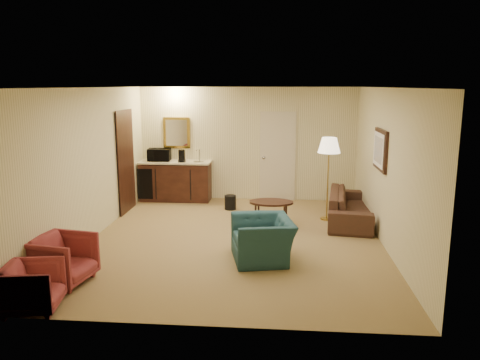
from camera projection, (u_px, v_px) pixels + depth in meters
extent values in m
plane|color=olive|center=(235.00, 239.00, 8.14)|extent=(6.00, 6.00, 0.00)
cube|color=beige|center=(248.00, 144.00, 10.81)|extent=(5.00, 0.02, 2.60)
cube|color=beige|center=(92.00, 164.00, 8.09)|extent=(0.02, 6.00, 2.60)
cube|color=beige|center=(387.00, 168.00, 7.67)|extent=(0.02, 6.00, 2.60)
cube|color=white|center=(235.00, 88.00, 7.62)|extent=(5.00, 6.00, 0.02)
cube|color=beige|center=(278.00, 156.00, 10.78)|extent=(0.82, 0.06, 2.05)
cube|color=black|center=(126.00, 162.00, 9.79)|extent=(0.06, 0.98, 2.10)
cube|color=yellow|center=(177.00, 133.00, 10.87)|extent=(0.62, 0.04, 0.72)
cube|color=black|center=(380.00, 150.00, 8.02)|extent=(0.06, 0.90, 0.70)
cube|color=#3E1E13|center=(176.00, 181.00, 10.84)|extent=(1.64, 0.58, 0.92)
imported|color=black|center=(351.00, 201.00, 9.15)|extent=(0.87, 2.12, 0.81)
imported|color=#1E414C|center=(263.00, 232.00, 7.13)|extent=(0.84, 1.11, 0.87)
imported|color=#933630|center=(63.00, 257.00, 6.29)|extent=(0.78, 0.82, 0.73)
imported|color=#933630|center=(32.00, 285.00, 5.52)|extent=(0.68, 0.71, 0.64)
cube|color=black|center=(271.00, 213.00, 8.91)|extent=(0.89, 0.66, 0.48)
cube|color=#B08F3A|center=(328.00, 179.00, 9.20)|extent=(0.45, 0.45, 1.65)
cylinder|color=black|center=(230.00, 202.00, 10.09)|extent=(0.27, 0.27, 0.31)
imported|color=black|center=(159.00, 153.00, 10.76)|extent=(0.53, 0.32, 0.35)
cylinder|color=black|center=(182.00, 156.00, 10.61)|extent=(0.17, 0.17, 0.28)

